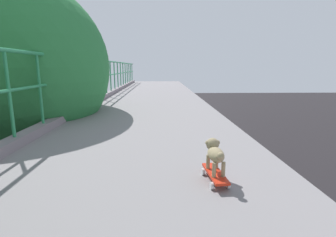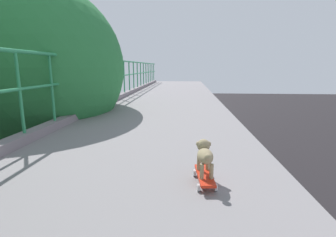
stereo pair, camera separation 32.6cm
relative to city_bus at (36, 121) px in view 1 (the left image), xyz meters
name	(u,v)px [view 1 (the left image)]	position (x,y,z in m)	size (l,w,h in m)	color
city_bus	(36,121)	(0.00, 0.00, 0.00)	(2.64, 11.53, 2.98)	navy
roadside_tree_mid	(8,70)	(7.05, -15.13, 4.39)	(4.52, 4.52, 8.24)	#4C3724
toy_skateboard	(215,174)	(11.04, -18.92, 3.47)	(0.20, 0.48, 0.09)	red
small_dog	(215,152)	(11.04, -18.89, 3.67)	(0.16, 0.37, 0.30)	#9D8A65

